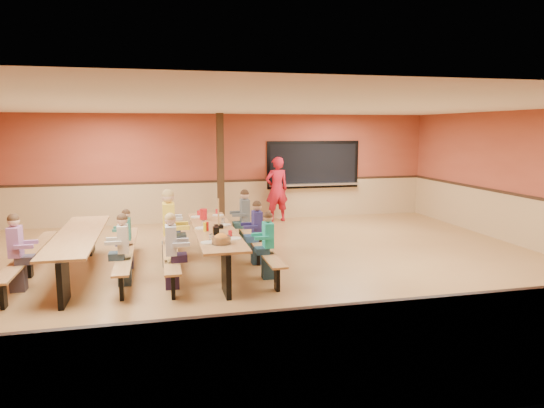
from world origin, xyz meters
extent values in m
plane|color=olive|center=(0.00, 0.00, 0.00)|extent=(12.00, 12.00, 0.00)
cube|color=#9C432D|center=(0.00, 5.00, 1.50)|extent=(12.00, 0.04, 3.00)
cube|color=#9C432D|center=(0.00, -5.00, 1.50)|extent=(12.00, 0.04, 3.00)
cube|color=#9C432D|center=(6.00, 0.00, 1.50)|extent=(0.04, 10.00, 3.00)
cube|color=white|center=(0.00, 0.00, 3.00)|extent=(12.00, 10.00, 0.04)
cube|color=black|center=(2.60, 4.97, 1.55)|extent=(2.60, 0.06, 1.20)
cube|color=silver|center=(2.60, 4.88, 0.98)|extent=(2.70, 0.28, 0.06)
cube|color=black|center=(-0.20, 4.40, 1.50)|extent=(0.18, 0.18, 3.00)
cube|color=#AA7743|center=(-0.84, 0.32, 0.72)|extent=(0.75, 3.60, 0.04)
cube|color=black|center=(-0.84, -1.23, 0.35)|extent=(0.08, 0.60, 0.70)
cube|color=black|center=(-0.84, 1.87, 0.35)|extent=(0.08, 0.60, 0.70)
cube|color=#AA7743|center=(-1.67, 0.32, 0.43)|extent=(0.26, 3.60, 0.04)
cube|color=black|center=(-1.67, 0.32, 0.21)|extent=(0.06, 0.18, 0.41)
cube|color=#AA7743|center=(-0.02, 0.32, 0.43)|extent=(0.26, 3.60, 0.04)
cube|color=black|center=(-0.02, 0.32, 0.21)|extent=(0.06, 0.18, 0.41)
cube|color=#AA7743|center=(-3.26, 0.45, 0.72)|extent=(0.75, 3.60, 0.04)
cube|color=black|center=(-3.26, -1.10, 0.35)|extent=(0.08, 0.60, 0.70)
cube|color=black|center=(-3.26, 2.00, 0.35)|extent=(0.08, 0.60, 0.70)
cube|color=#AA7743|center=(-4.09, 0.45, 0.43)|extent=(0.26, 3.60, 0.04)
cube|color=black|center=(-4.09, 0.45, 0.21)|extent=(0.06, 0.18, 0.41)
cube|color=#AA7743|center=(-2.44, 0.45, 0.43)|extent=(0.26, 3.60, 0.04)
cube|color=black|center=(-2.44, 0.45, 0.21)|extent=(0.06, 0.18, 0.41)
imported|color=#B51423|center=(1.40, 4.55, 0.91)|extent=(0.71, 0.51, 1.82)
cylinder|color=red|center=(-0.95, 1.32, 0.85)|extent=(0.16, 0.16, 0.22)
cube|color=black|center=(-0.87, -0.14, 0.80)|extent=(0.10, 0.14, 0.13)
cylinder|color=yellow|center=(-1.04, 0.12, 0.82)|extent=(0.06, 0.06, 0.17)
cylinder|color=#B2140F|center=(-0.99, 0.15, 0.82)|extent=(0.06, 0.06, 0.17)
cube|color=black|center=(-0.76, 0.38, 0.77)|extent=(0.16, 0.16, 0.06)
cube|color=#AA7743|center=(-0.76, 0.38, 1.05)|extent=(0.02, 0.09, 0.50)
camera|label=1|loc=(-1.83, -8.56, 2.59)|focal=32.00mm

